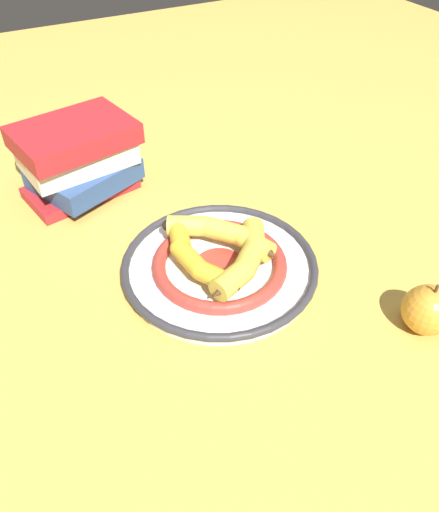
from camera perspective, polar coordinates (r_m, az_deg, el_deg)
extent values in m
plane|color=gold|center=(0.75, -1.19, -4.67)|extent=(2.80, 2.80, 0.00)
cylinder|color=white|center=(0.78, 0.00, -1.49)|extent=(0.29, 0.29, 0.01)
torus|color=#AD382D|center=(0.78, 0.00, -0.90)|extent=(0.21, 0.21, 0.02)
cylinder|color=#AD382D|center=(0.78, 0.00, -1.04)|extent=(0.08, 0.08, 0.00)
torus|color=#333338|center=(0.78, 0.00, -0.93)|extent=(0.31, 0.31, 0.01)
cylinder|color=gold|center=(0.79, -4.83, 2.26)|extent=(0.05, 0.07, 0.03)
cylinder|color=gold|center=(0.75, -3.44, -0.36)|extent=(0.04, 0.06, 0.03)
cylinder|color=gold|center=(0.72, -0.27, -2.54)|extent=(0.06, 0.07, 0.03)
sphere|color=gold|center=(0.77, -4.58, 0.87)|extent=(0.03, 0.03, 0.03)
sphere|color=gold|center=(0.73, -2.23, -1.66)|extent=(0.03, 0.03, 0.03)
cone|color=#472D19|center=(0.81, -5.07, 3.56)|extent=(0.03, 0.03, 0.02)
sphere|color=black|center=(0.70, 1.76, -3.45)|extent=(0.02, 0.02, 0.02)
cylinder|color=gold|center=(0.71, 1.25, -2.91)|extent=(0.06, 0.05, 0.04)
cylinder|color=gold|center=(0.74, 3.35, -0.38)|extent=(0.06, 0.06, 0.04)
cylinder|color=gold|center=(0.78, 3.92, 2.23)|extent=(0.06, 0.07, 0.04)
sphere|color=gold|center=(0.72, 2.66, -1.75)|extent=(0.04, 0.04, 0.04)
sphere|color=gold|center=(0.76, 4.00, 0.91)|extent=(0.04, 0.04, 0.04)
cone|color=#472D19|center=(0.69, -0.22, -4.12)|extent=(0.04, 0.04, 0.03)
sphere|color=black|center=(0.81, 3.85, 3.47)|extent=(0.02, 0.02, 0.02)
cylinder|color=yellow|center=(0.77, 4.04, 1.36)|extent=(0.05, 0.07, 0.03)
cylinder|color=yellow|center=(0.79, 0.35, 2.90)|extent=(0.06, 0.07, 0.03)
cylinder|color=yellow|center=(0.81, -3.80, 3.47)|extent=(0.07, 0.06, 0.03)
sphere|color=yellow|center=(0.79, 2.38, 2.36)|extent=(0.03, 0.03, 0.03)
sphere|color=yellow|center=(0.80, -1.65, 3.43)|extent=(0.03, 0.03, 0.03)
cone|color=#472D19|center=(0.76, 5.76, 0.32)|extent=(0.03, 0.04, 0.03)
sphere|color=black|center=(0.81, -5.94, 3.50)|extent=(0.02, 0.02, 0.02)
cube|color=#AD2328|center=(0.99, -15.54, 7.52)|extent=(0.21, 0.15, 0.02)
cube|color=white|center=(0.99, -15.29, 7.62)|extent=(0.20, 0.14, 0.02)
cube|color=#2D4C84|center=(0.98, -15.21, 9.10)|extent=(0.21, 0.20, 0.04)
cube|color=white|center=(0.98, -15.02, 9.21)|extent=(0.20, 0.19, 0.03)
cube|color=silver|center=(0.96, -15.96, 11.09)|extent=(0.21, 0.15, 0.04)
cube|color=white|center=(0.96, -15.70, 11.19)|extent=(0.20, 0.14, 0.03)
cube|color=#AD2328|center=(0.94, -16.35, 13.15)|extent=(0.23, 0.18, 0.04)
cube|color=white|center=(0.94, -16.07, 13.25)|extent=(0.22, 0.17, 0.03)
sphere|color=gold|center=(0.74, 22.71, -5.71)|extent=(0.07, 0.07, 0.07)
cylinder|color=#4C3319|center=(0.71, 23.56, -3.44)|extent=(0.00, 0.00, 0.01)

